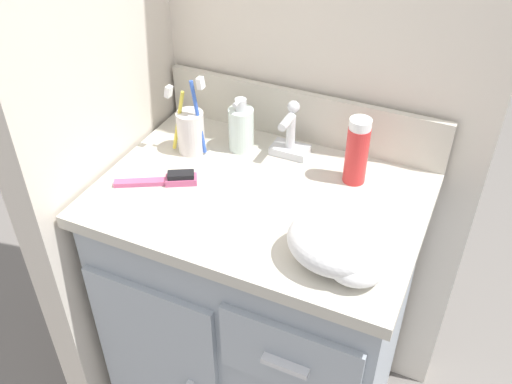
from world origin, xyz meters
The scene contains 10 objects.
wall_back centered at (0.00, 0.31, 1.10)m, with size 0.90×0.08×2.20m, color beige.
wall_left centered at (-0.41, 0.00, 1.10)m, with size 0.08×0.59×2.20m, color beige.
vanity centered at (0.00, 0.00, 0.42)m, with size 0.72×0.53×0.80m.
backsplash centered at (0.00, 0.25, 0.87)m, with size 0.72×0.02×0.13m.
sink_faucet centered at (0.00, 0.17, 0.85)m, with size 0.09×0.09×0.14m.
toothbrush_cup centered at (-0.22, 0.08, 0.86)m, with size 0.09×0.07×0.20m.
soap_dispenser centered at (-0.12, 0.14, 0.86)m, with size 0.06×0.06×0.14m.
shaving_cream_can centered at (0.17, 0.13, 0.88)m, with size 0.05×0.05×0.16m.
hairbrush centered at (-0.21, -0.06, 0.81)m, with size 0.18×0.11×0.03m.
hand_towel centered at (0.23, -0.14, 0.85)m, with size 0.20×0.17×0.10m.
Camera 1 is at (0.41, -0.92, 1.58)m, focal length 40.00 mm.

